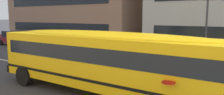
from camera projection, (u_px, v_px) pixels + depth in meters
The scene contains 6 objects.
ground_plane at pixel (94, 77), 12.18m from camera, with size 400.00×400.00×0.00m, color #38383D.
sidewalk_far at pixel (154, 55), 19.01m from camera, with size 120.00×3.00×0.01m, color gray.
lane_centreline at pixel (94, 77), 12.18m from camera, with size 110.00×0.16×0.01m, color silver.
school_bus at pixel (108, 58), 9.21m from camera, with size 11.91×2.81×2.66m.
parked_car_maroon_past_driveway at pixel (15, 38), 25.40m from camera, with size 3.99×2.06×1.64m.
street_lamp at pixel (208, 1), 15.56m from camera, with size 0.44×0.44×6.80m.
Camera 1 is at (7.40, -9.29, 3.28)m, focal length 35.98 mm.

